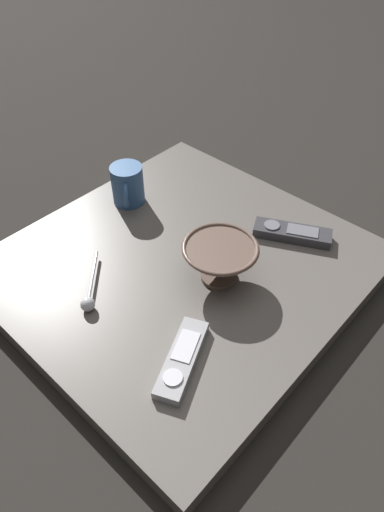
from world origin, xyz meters
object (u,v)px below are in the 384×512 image
(teaspoon, at_px, (89,298))
(coffee_mug, at_px, (128,185))
(tv_remote_far, at_px, (292,233))
(cereal_bowl, at_px, (220,260))
(tv_remote_near, at_px, (182,359))

(teaspoon, bearing_deg, coffee_mug, 124.60)
(teaspoon, relative_size, tv_remote_far, 0.69)
(coffee_mug, xyz_separation_m, tv_remote_far, (0.35, 0.15, -0.03))
(cereal_bowl, relative_size, teaspoon, 1.28)
(cereal_bowl, bearing_deg, coffee_mug, 171.80)
(cereal_bowl, distance_m, tv_remote_far, 0.20)
(coffee_mug, distance_m, tv_remote_far, 0.38)
(coffee_mug, relative_size, teaspoon, 0.81)
(tv_remote_near, bearing_deg, coffee_mug, 149.04)
(tv_remote_near, height_order, tv_remote_far, tv_remote_far)
(cereal_bowl, relative_size, coffee_mug, 1.58)
(teaspoon, bearing_deg, cereal_bowl, 57.97)
(cereal_bowl, bearing_deg, tv_remote_far, 78.67)
(tv_remote_far, bearing_deg, coffee_mug, -156.70)
(tv_remote_near, distance_m, tv_remote_far, 0.38)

